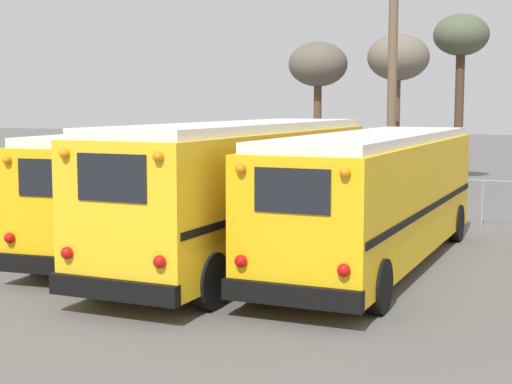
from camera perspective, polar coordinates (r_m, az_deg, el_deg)
name	(u,v)px	position (r m, az deg, el deg)	size (l,w,h in m)	color
ground_plane	(254,259)	(18.83, -0.16, -4.88)	(160.00, 160.00, 0.00)	#5B5956
school_bus_0	(161,183)	(20.49, -6.92, 0.62)	(3.08, 10.67, 3.01)	yellow
school_bus_1	(244,187)	(17.98, -0.91, 0.33)	(3.04, 10.75, 3.27)	yellow
school_bus_2	(376,194)	(17.96, 8.75, -0.15)	(2.93, 10.86, 3.03)	yellow
utility_pole	(392,78)	(30.62, 9.88, 8.14)	(1.80, 0.36, 9.10)	brown
bare_tree_0	(398,59)	(35.24, 10.31, 9.51)	(2.70, 2.70, 6.72)	brown
bare_tree_1	(461,42)	(37.17, 14.69, 10.54)	(2.49, 2.49, 7.72)	#473323
bare_tree_2	(318,67)	(35.73, 4.53, 9.05)	(2.65, 2.65, 6.45)	brown
fence_line	(334,189)	(25.30, 5.73, 0.23)	(13.85, 0.06, 1.42)	#939399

